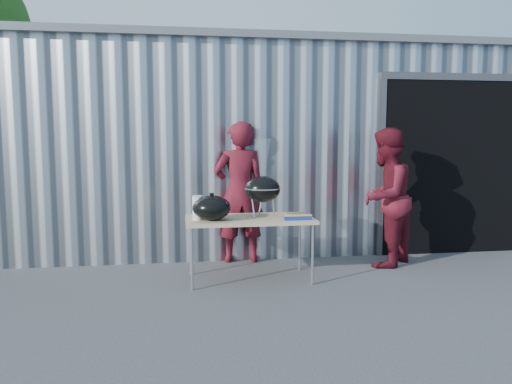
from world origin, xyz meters
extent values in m
plane|color=#424245|center=(0.00, 0.00, 0.00)|extent=(80.00, 80.00, 0.00)
cube|color=silver|center=(0.80, 4.70, 1.50)|extent=(8.00, 6.00, 3.00)
cube|color=slate|center=(0.80, 4.70, 3.05)|extent=(8.20, 6.20, 0.10)
cube|color=black|center=(3.30, 2.27, 1.25)|extent=(2.40, 1.20, 2.50)
cube|color=#4C4C51|center=(3.30, 1.70, 2.55)|extent=(2.52, 0.08, 0.10)
cube|color=tan|center=(0.05, 0.76, 0.73)|extent=(1.50, 0.75, 0.04)
cylinder|color=silver|center=(-0.64, 0.44, 0.35)|extent=(0.03, 0.03, 0.71)
cylinder|color=silver|center=(0.74, 0.44, 0.35)|extent=(0.03, 0.03, 0.71)
cylinder|color=silver|center=(-0.64, 1.07, 0.35)|extent=(0.03, 0.03, 0.71)
cylinder|color=silver|center=(0.74, 1.07, 0.35)|extent=(0.03, 0.03, 0.71)
ellipsoid|color=black|center=(0.21, 0.79, 1.08)|extent=(0.42, 0.42, 0.32)
cylinder|color=silver|center=(0.21, 0.79, 1.10)|extent=(0.43, 0.43, 0.02)
cylinder|color=silver|center=(0.21, 0.79, 1.11)|extent=(0.40, 0.40, 0.01)
cylinder|color=silver|center=(0.21, 0.93, 0.87)|extent=(0.02, 0.02, 0.24)
cylinder|color=silver|center=(0.09, 0.72, 0.87)|extent=(0.02, 0.02, 0.24)
cylinder|color=silver|center=(0.33, 0.72, 0.87)|extent=(0.02, 0.02, 0.24)
cylinder|color=#CC7D49|center=(0.08, 0.79, 1.12)|extent=(0.02, 0.14, 0.02)
cylinder|color=#CC7D49|center=(0.11, 0.79, 1.12)|extent=(0.02, 0.14, 0.02)
cylinder|color=#CC7D49|center=(0.14, 0.79, 1.12)|extent=(0.02, 0.14, 0.02)
cylinder|color=#CC7D49|center=(0.18, 0.79, 1.12)|extent=(0.02, 0.14, 0.02)
cylinder|color=#CC7D49|center=(0.21, 0.79, 1.12)|extent=(0.02, 0.14, 0.02)
cylinder|color=#CC7D49|center=(0.24, 0.79, 1.12)|extent=(0.02, 0.14, 0.02)
cylinder|color=#CC7D49|center=(0.27, 0.79, 1.12)|extent=(0.02, 0.14, 0.02)
cylinder|color=#CC7D49|center=(0.31, 0.79, 1.12)|extent=(0.02, 0.14, 0.02)
cylinder|color=#CC7D49|center=(0.34, 0.79, 1.12)|extent=(0.02, 0.14, 0.02)
cone|color=silver|center=(0.21, 0.79, 1.41)|extent=(0.20, 0.20, 0.55)
ellipsoid|color=black|center=(-0.41, 0.66, 0.89)|extent=(0.44, 0.44, 0.29)
cylinder|color=black|center=(-0.41, 0.66, 1.05)|extent=(0.05, 0.05, 0.03)
cylinder|color=white|center=(-0.56, 0.71, 0.89)|extent=(0.12, 0.12, 0.28)
cube|color=white|center=(-0.50, 0.98, 0.80)|extent=(0.20, 0.15, 0.10)
cube|color=navy|center=(0.57, 0.51, 0.78)|extent=(0.32, 0.05, 0.05)
cube|color=yellow|center=(0.57, 0.51, 0.81)|extent=(0.32, 0.05, 0.01)
imported|color=#5A121D|center=(0.04, 1.65, 0.95)|extent=(0.70, 0.46, 1.91)
imported|color=#5A121D|center=(1.91, 1.16, 0.91)|extent=(1.11, 1.11, 1.82)
camera|label=1|loc=(-0.75, -5.02, 1.72)|focal=35.00mm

